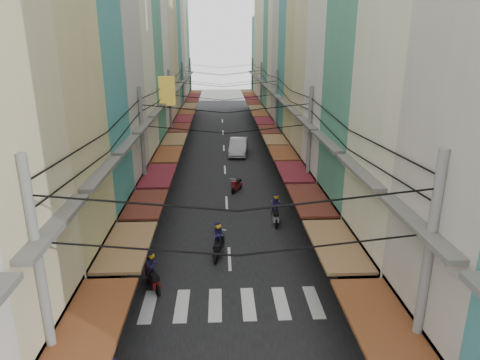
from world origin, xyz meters
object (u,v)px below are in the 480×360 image
object	(u,v)px
market_umbrella	(365,213)
traffic_sign	(359,261)
bicycle	(316,222)
white_car	(238,154)

from	to	relation	value
market_umbrella	traffic_sign	distance (m)	5.68
bicycle	white_car	bearing A→B (deg)	27.14
white_car	bicycle	world-z (taller)	white_car
traffic_sign	white_car	bearing A→B (deg)	98.36
bicycle	traffic_sign	size ratio (longest dim) A/B	0.60
market_umbrella	bicycle	bearing A→B (deg)	115.79
market_umbrella	traffic_sign	size ratio (longest dim) A/B	0.78
white_car	bicycle	size ratio (longest dim) A/B	3.21
traffic_sign	bicycle	bearing A→B (deg)	87.94
traffic_sign	market_umbrella	bearing A→B (deg)	69.20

